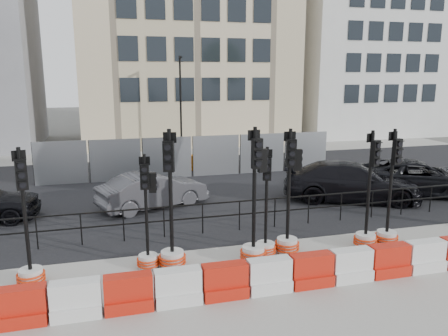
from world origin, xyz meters
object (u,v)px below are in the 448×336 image
object	(u,v)px
traffic_signal_d	(254,231)
car_c	(351,182)
traffic_signal_h	(388,222)
traffic_signal_a	(29,258)

from	to	relation	value
traffic_signal_d	car_c	world-z (taller)	traffic_signal_d
traffic_signal_h	car_c	world-z (taller)	traffic_signal_h
traffic_signal_d	car_c	distance (m)	7.21
traffic_signal_a	car_c	bearing A→B (deg)	6.38
traffic_signal_d	car_c	bearing A→B (deg)	33.24
traffic_signal_a	traffic_signal_d	bearing A→B (deg)	-16.65
traffic_signal_a	traffic_signal_h	xyz separation A→B (m)	(9.66, -0.03, 0.02)
traffic_signal_a	traffic_signal_d	distance (m)	5.52
traffic_signal_d	traffic_signal_h	size ratio (longest dim) A/B	1.06
traffic_signal_a	traffic_signal_h	world-z (taller)	traffic_signal_h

